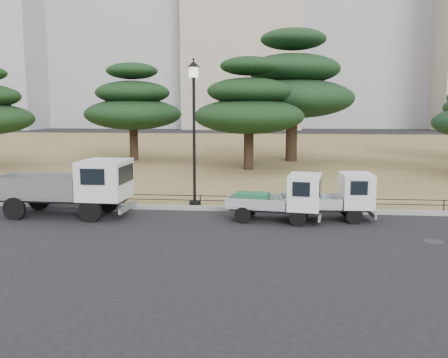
# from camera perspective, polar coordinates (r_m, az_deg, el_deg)

# --- Properties ---
(ground) EXTENTS (220.00, 220.00, 0.00)m
(ground) POSITION_cam_1_polar(r_m,az_deg,el_deg) (16.47, -0.76, -5.45)
(ground) COLOR black
(lawn) EXTENTS (120.00, 56.00, 0.15)m
(lawn) POSITION_cam_1_polar(r_m,az_deg,el_deg) (46.69, 3.84, 3.39)
(lawn) COLOR olive
(lawn) RESTS_ON ground
(curb) EXTENTS (120.00, 0.25, 0.16)m
(curb) POSITION_cam_1_polar(r_m,az_deg,el_deg) (18.98, 0.20, -3.40)
(curb) COLOR gray
(curb) RESTS_ON ground
(truck_large) EXTENTS (4.71, 1.95, 2.04)m
(truck_large) POSITION_cam_1_polar(r_m,az_deg,el_deg) (18.68, -17.02, -0.65)
(truck_large) COLOR black
(truck_large) RESTS_ON ground
(truck_kei_front) EXTENTS (3.29, 1.73, 1.66)m
(truck_kei_front) POSITION_cam_1_polar(r_m,az_deg,el_deg) (17.18, 6.61, -2.13)
(truck_kei_front) COLOR black
(truck_kei_front) RESTS_ON ground
(truck_kei_rear) EXTENTS (3.21, 1.54, 1.64)m
(truck_kei_rear) POSITION_cam_1_polar(r_m,az_deg,el_deg) (17.68, 12.36, -2.00)
(truck_kei_rear) COLOR black
(truck_kei_rear) RESTS_ON ground
(street_lamp) EXTENTS (0.49, 0.49, 5.47)m
(street_lamp) POSITION_cam_1_polar(r_m,az_deg,el_deg) (19.07, -3.46, 8.03)
(street_lamp) COLOR black
(street_lamp) RESTS_ON lawn
(pipe_fence) EXTENTS (38.00, 0.04, 0.40)m
(pipe_fence) POSITION_cam_1_polar(r_m,az_deg,el_deg) (19.06, 0.25, -2.25)
(pipe_fence) COLOR black
(pipe_fence) RESTS_ON lawn
(tarp_pile) EXTENTS (1.66, 1.40, 0.94)m
(tarp_pile) POSITION_cam_1_polar(r_m,az_deg,el_deg) (21.38, -19.96, -1.37)
(tarp_pile) COLOR #1716AA
(tarp_pile) RESTS_ON lawn
(manhole) EXTENTS (0.60, 0.60, 0.01)m
(manhole) POSITION_cam_1_polar(r_m,az_deg,el_deg) (15.85, 22.84, -6.61)
(manhole) COLOR #2D2D30
(manhole) RESTS_ON ground
(pine_west_near) EXTENTS (6.92, 6.92, 6.92)m
(pine_west_near) POSITION_cam_1_polar(r_m,az_deg,el_deg) (36.55, -10.37, 8.38)
(pine_west_near) COLOR black
(pine_west_near) RESTS_ON lawn
(pine_center_left) EXTENTS (6.67, 6.67, 6.78)m
(pine_center_left) POSITION_cam_1_polar(r_m,az_deg,el_deg) (30.36, 2.87, 8.44)
(pine_center_left) COLOR black
(pine_center_left) RESTS_ON lawn
(pine_center_right) EXTENTS (8.64, 8.64, 9.17)m
(pine_center_right) POSITION_cam_1_polar(r_m,az_deg,el_deg) (35.70, 7.82, 10.56)
(pine_center_right) COLOR black
(pine_center_right) RESTS_ON lawn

